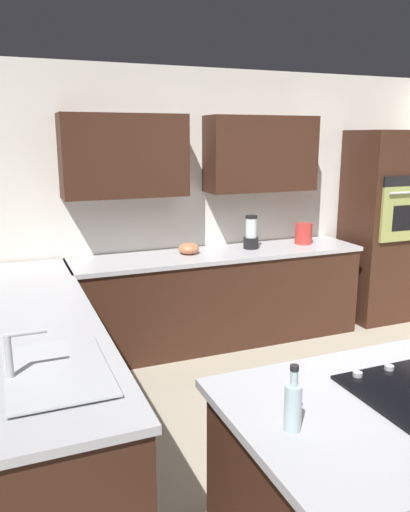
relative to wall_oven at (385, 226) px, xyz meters
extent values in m
plane|color=#9E937F|center=(1.85, 1.72, -1.02)|extent=(14.00, 14.00, 0.00)
cube|color=white|center=(1.85, -0.38, 0.28)|extent=(6.00, 0.10, 2.60)
cube|color=#381E14|center=(1.45, -0.16, 0.78)|extent=(1.10, 0.34, 0.72)
cube|color=#381E14|center=(2.80, -0.16, 0.78)|extent=(1.10, 0.34, 0.72)
cube|color=#381E14|center=(1.95, 0.00, -0.59)|extent=(2.80, 0.60, 0.86)
cube|color=#B2B2B7|center=(1.95, 0.00, -0.14)|extent=(2.84, 0.64, 0.04)
cube|color=#381E14|center=(3.67, 1.17, -0.59)|extent=(0.60, 2.90, 0.86)
cube|color=#B2B2B7|center=(3.67, 1.17, -0.14)|extent=(0.64, 2.94, 0.04)
cube|color=#381E14|center=(0.00, 0.00, 0.00)|extent=(0.80, 0.60, 2.03)
cube|color=#939E51|center=(0.00, 0.31, 0.18)|extent=(0.66, 0.03, 0.56)
cube|color=black|center=(0.00, 0.32, 0.14)|extent=(0.40, 0.01, 0.26)
cube|color=black|center=(0.00, 0.31, 0.51)|extent=(0.66, 0.02, 0.11)
cube|color=#515456|center=(3.67, 1.87, -0.11)|extent=(0.40, 0.30, 0.02)
cube|color=#515456|center=(3.67, 2.21, -0.11)|extent=(0.40, 0.30, 0.02)
cube|color=#B7BABF|center=(3.67, 2.04, -0.10)|extent=(0.46, 0.70, 0.01)
cylinder|color=#B7BABF|center=(3.87, 2.04, -0.01)|extent=(0.03, 0.03, 0.22)
cylinder|color=#B7BABF|center=(3.79, 2.04, 0.10)|extent=(0.18, 0.02, 0.02)
cylinder|color=#B2B2B7|center=(2.23, 2.60, -0.10)|extent=(0.04, 0.04, 0.02)
cylinder|color=#B2B2B7|center=(2.41, 2.60, -0.10)|extent=(0.04, 0.04, 0.02)
cylinder|color=black|center=(1.60, -0.05, -0.07)|extent=(0.15, 0.15, 0.11)
cylinder|color=silver|center=(1.60, -0.05, 0.08)|extent=(0.11, 0.11, 0.19)
cylinder|color=black|center=(1.60, -0.05, 0.19)|extent=(0.12, 0.12, 0.03)
ellipsoid|color=#CC724C|center=(2.25, -0.05, -0.07)|extent=(0.19, 0.19, 0.11)
cylinder|color=red|center=(1.00, -0.05, -0.01)|extent=(0.18, 0.18, 0.21)
cylinder|color=silver|center=(2.90, 2.84, -0.03)|extent=(0.07, 0.07, 0.18)
cylinder|color=silver|center=(2.90, 2.84, 0.09)|extent=(0.03, 0.03, 0.06)
cylinder|color=black|center=(2.90, 2.84, 0.13)|extent=(0.03, 0.03, 0.02)
camera|label=1|loc=(3.85, 4.31, 0.95)|focal=35.76mm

